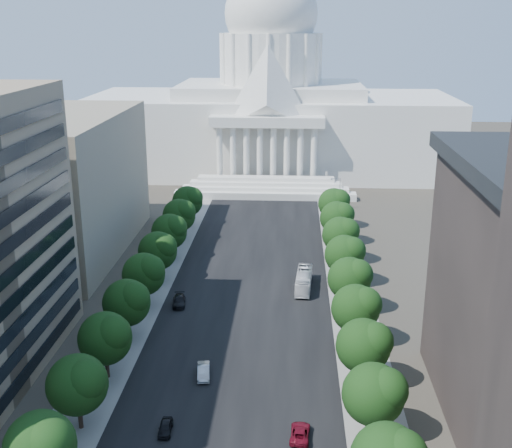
% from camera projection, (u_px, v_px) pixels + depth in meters
% --- Properties ---
extents(road_asphalt, '(30.00, 260.00, 0.01)m').
position_uv_depth(road_asphalt, '(252.00, 271.00, 130.74)').
color(road_asphalt, black).
rests_on(road_asphalt, ground).
extents(sidewalk_left, '(8.00, 260.00, 0.02)m').
position_uv_depth(sidewalk_left, '(160.00, 269.00, 131.81)').
color(sidewalk_left, gray).
rests_on(sidewalk_left, ground).
extents(sidewalk_right, '(8.00, 260.00, 0.02)m').
position_uv_depth(sidewalk_right, '(346.00, 273.00, 129.67)').
color(sidewalk_right, gray).
rests_on(sidewalk_right, ground).
extents(capitol, '(120.00, 56.00, 73.00)m').
position_uv_depth(capitol, '(270.00, 111.00, 215.00)').
color(capitol, white).
rests_on(capitol, ground).
extents(office_block_left_far, '(38.00, 52.00, 30.00)m').
position_uv_depth(office_block_left_far, '(34.00, 184.00, 138.42)').
color(office_block_left_far, gray).
rests_on(office_block_left_far, ground).
extents(tree_l_b, '(7.79, 7.60, 9.97)m').
position_uv_depth(tree_l_b, '(42.00, 445.00, 66.79)').
color(tree_l_b, '#33261C').
rests_on(tree_l_b, ground).
extents(tree_l_c, '(7.79, 7.60, 9.97)m').
position_uv_depth(tree_l_c, '(79.00, 383.00, 78.21)').
color(tree_l_c, '#33261C').
rests_on(tree_l_c, ground).
extents(tree_l_d, '(7.79, 7.60, 9.97)m').
position_uv_depth(tree_l_d, '(107.00, 337.00, 89.63)').
color(tree_l_d, '#33261C').
rests_on(tree_l_d, ground).
extents(tree_l_e, '(7.79, 7.60, 9.97)m').
position_uv_depth(tree_l_e, '(128.00, 302.00, 101.05)').
color(tree_l_e, '#33261C').
rests_on(tree_l_e, ground).
extents(tree_l_f, '(7.79, 7.60, 9.97)m').
position_uv_depth(tree_l_f, '(145.00, 273.00, 112.47)').
color(tree_l_f, '#33261C').
rests_on(tree_l_f, ground).
extents(tree_l_g, '(7.79, 7.60, 9.97)m').
position_uv_depth(tree_l_g, '(159.00, 250.00, 123.89)').
color(tree_l_g, '#33261C').
rests_on(tree_l_g, ground).
extents(tree_l_h, '(7.79, 7.60, 9.97)m').
position_uv_depth(tree_l_h, '(171.00, 231.00, 135.31)').
color(tree_l_h, '#33261C').
rests_on(tree_l_h, ground).
extents(tree_l_i, '(7.79, 7.60, 9.97)m').
position_uv_depth(tree_l_i, '(180.00, 214.00, 146.73)').
color(tree_l_i, '#33261C').
rests_on(tree_l_i, ground).
extents(tree_l_j, '(7.79, 7.60, 9.97)m').
position_uv_depth(tree_l_j, '(189.00, 200.00, 158.15)').
color(tree_l_j, '#33261C').
rests_on(tree_l_j, ground).
extents(tree_r_c, '(7.79, 7.60, 9.97)m').
position_uv_depth(tree_r_c, '(376.00, 393.00, 76.19)').
color(tree_r_c, '#33261C').
rests_on(tree_r_c, ground).
extents(tree_r_d, '(7.79, 7.60, 9.97)m').
position_uv_depth(tree_r_d, '(366.00, 345.00, 87.61)').
color(tree_r_d, '#33261C').
rests_on(tree_r_d, ground).
extents(tree_r_e, '(7.79, 7.60, 9.97)m').
position_uv_depth(tree_r_e, '(358.00, 307.00, 99.03)').
color(tree_r_e, '#33261C').
rests_on(tree_r_e, ground).
extents(tree_r_f, '(7.79, 7.60, 9.97)m').
position_uv_depth(tree_r_f, '(351.00, 278.00, 110.45)').
color(tree_r_f, '#33261C').
rests_on(tree_r_f, ground).
extents(tree_r_g, '(7.79, 7.60, 9.97)m').
position_uv_depth(tree_r_g, '(346.00, 254.00, 121.87)').
color(tree_r_g, '#33261C').
rests_on(tree_r_g, ground).
extents(tree_r_h, '(7.79, 7.60, 9.97)m').
position_uv_depth(tree_r_h, '(342.00, 234.00, 133.28)').
color(tree_r_h, '#33261C').
rests_on(tree_r_h, ground).
extents(tree_r_i, '(7.79, 7.60, 9.97)m').
position_uv_depth(tree_r_i, '(338.00, 217.00, 144.70)').
color(tree_r_i, '#33261C').
rests_on(tree_r_i, ground).
extents(tree_r_j, '(7.79, 7.60, 9.97)m').
position_uv_depth(tree_r_j, '(335.00, 203.00, 156.12)').
color(tree_r_j, '#33261C').
rests_on(tree_r_j, ground).
extents(streetlight_b, '(2.61, 0.44, 9.00)m').
position_uv_depth(streetlight_b, '(390.00, 402.00, 75.52)').
color(streetlight_b, gray).
rests_on(streetlight_b, ground).
extents(streetlight_c, '(2.61, 0.44, 9.00)m').
position_uv_depth(streetlight_c, '(368.00, 311.00, 99.31)').
color(streetlight_c, gray).
rests_on(streetlight_c, ground).
extents(streetlight_d, '(2.61, 0.44, 9.00)m').
position_uv_depth(streetlight_d, '(354.00, 255.00, 123.10)').
color(streetlight_d, gray).
rests_on(streetlight_d, ground).
extents(streetlight_e, '(2.61, 0.44, 9.00)m').
position_uv_depth(streetlight_e, '(344.00, 217.00, 146.90)').
color(streetlight_e, gray).
rests_on(streetlight_e, ground).
extents(streetlight_f, '(2.61, 0.44, 9.00)m').
position_uv_depth(streetlight_f, '(338.00, 190.00, 170.69)').
color(streetlight_f, gray).
rests_on(streetlight_f, ground).
extents(car_dark_a, '(1.74, 3.99, 1.34)m').
position_uv_depth(car_dark_a, '(165.00, 427.00, 79.28)').
color(car_dark_a, black).
rests_on(car_dark_a, ground).
extents(car_silver, '(2.33, 5.09, 1.62)m').
position_uv_depth(car_silver, '(204.00, 372.00, 91.67)').
color(car_silver, '#B8BAC1').
rests_on(car_silver, ground).
extents(car_red, '(2.65, 5.14, 1.39)m').
position_uv_depth(car_red, '(300.00, 433.00, 78.18)').
color(car_red, maroon).
rests_on(car_red, ground).
extents(car_dark_b, '(2.81, 5.56, 1.55)m').
position_uv_depth(car_dark_b, '(179.00, 301.00, 114.80)').
color(car_dark_b, black).
rests_on(car_dark_b, ground).
extents(city_bus, '(3.53, 11.80, 3.24)m').
position_uv_depth(city_bus, '(304.00, 280.00, 121.82)').
color(city_bus, silver).
rests_on(city_bus, ground).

